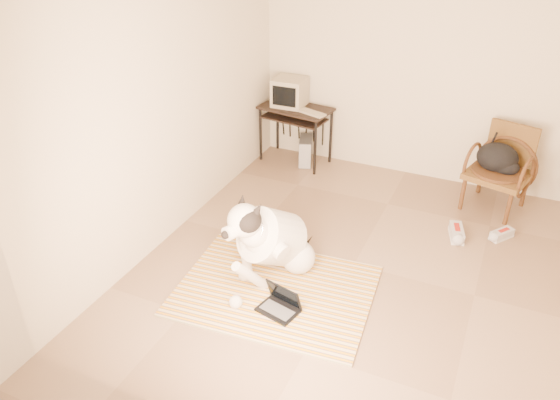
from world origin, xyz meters
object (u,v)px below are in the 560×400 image
Objects in this scene: dog at (272,240)px; laptop at (280,304)px; pc_tower at (306,151)px; crt_monitor at (290,92)px; backpack at (499,159)px; rattan_chair at (501,169)px; computer_desk at (295,116)px.

dog reaches higher than laptop.
pc_tower is at bearing 104.58° from dog.
backpack is at bearing -4.38° from crt_monitor.
rattan_chair is (2.74, -0.19, -0.47)m from crt_monitor.
dog reaches higher than backpack.
crt_monitor is at bearing 109.93° from dog.
dog is at bearing -128.52° from backpack.
crt_monitor is at bearing 153.23° from computer_desk.
rattan_chair is at bearing 19.89° from backpack.
laptop is 0.97× the size of crt_monitor.
computer_desk is at bearing 110.69° from laptop.
computer_desk is 2.39× the size of crt_monitor.
backpack is (-0.04, -0.01, 0.12)m from rattan_chair.
dog is 2.56m from computer_desk.
laptop is 3.30m from crt_monitor.
rattan_chair reaches higher than backpack.
pc_tower is 0.43× the size of rattan_chair.
crt_monitor is (-1.20, 2.95, 0.88)m from laptop.
computer_desk is 2.64m from rattan_chair.
rattan_chair reaches higher than pc_tower.
laptop is 0.40× the size of computer_desk.
laptop is at bearing -72.12° from pc_tower.
backpack is at bearing -3.59° from pc_tower.
crt_monitor reaches higher than rattan_chair.
crt_monitor is at bearing 112.17° from laptop.
pc_tower is at bearing 0.33° from computer_desk.
rattan_chair is at bearing -3.00° from computer_desk.
crt_monitor reaches higher than laptop.
crt_monitor is 0.85× the size of backpack.
backpack reaches higher than pc_tower.
computer_desk is 1.02× the size of rattan_chair.
rattan_chair is at bearing -3.21° from pc_tower.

